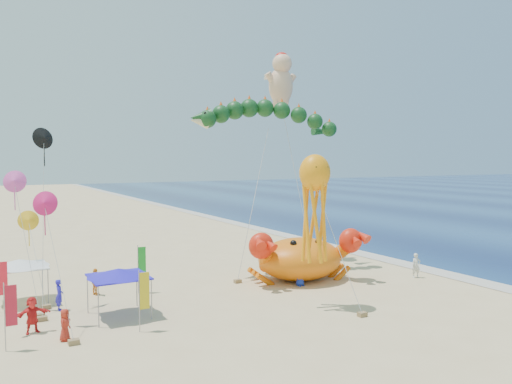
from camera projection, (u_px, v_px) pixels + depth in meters
ground at (295, 285)px, 34.92m from camera, size 320.00×320.00×0.00m
foam_strip at (416, 267)px, 40.83m from camera, size 320.00×320.00×0.00m
crab_inflatable at (301, 257)px, 36.36m from camera, size 8.69×6.48×3.81m
dragon_kite at (266, 121)px, 39.13m from camera, size 12.40×4.53×13.16m
cherub_kite at (281, 79)px, 43.57m from camera, size 2.22×4.90×18.13m
octopus_kite at (315, 200)px, 29.32m from camera, size 2.48×3.84×9.11m
canopy_blue at (119, 273)px, 27.89m from camera, size 3.40×3.40×2.71m
canopy_white at (19, 264)px, 30.46m from camera, size 3.42×3.42×2.71m
feather_flags at (79, 283)px, 27.29m from camera, size 8.81×7.41×3.20m
beachgoers at (96, 293)px, 29.56m from camera, size 29.85×12.11×1.85m
small_kites at (34, 199)px, 28.99m from camera, size 3.07×10.58×10.75m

